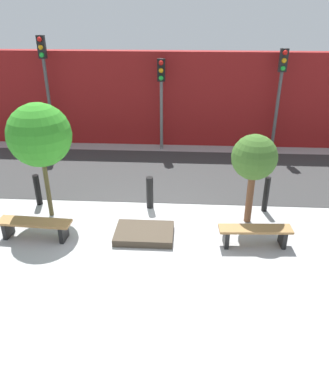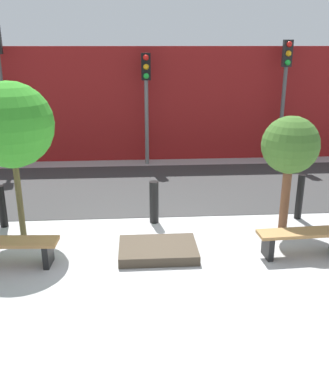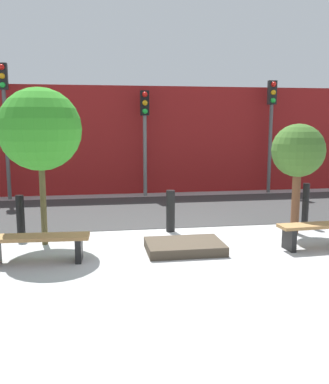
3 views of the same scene
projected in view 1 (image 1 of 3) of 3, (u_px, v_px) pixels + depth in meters
name	position (u px, v px, depth m)	size (l,w,h in m)	color
ground_plane	(145.00, 234.00, 9.27)	(18.00, 18.00, 0.00)	#A6A6A6
road_strip	(157.00, 173.00, 12.58)	(18.00, 4.20, 0.01)	#353535
building_facade	(163.00, 99.00, 14.57)	(16.20, 0.50, 3.56)	maroon
bench_left	(35.00, 226.00, 8.97)	(1.78, 0.51, 0.46)	black
bench_right	(255.00, 233.00, 8.69)	(1.70, 0.48, 0.47)	black
planter_bed	(144.00, 233.00, 9.12)	(1.41, 0.99, 0.18)	#44392D
tree_behind_left_bench	(39.00, 135.00, 9.10)	(1.57, 1.57, 3.03)	#4E4526
tree_behind_right_bench	(254.00, 158.00, 9.03)	(1.12, 1.12, 2.35)	brown
bollard_far_left	(38.00, 190.00, 10.45)	(0.17, 0.17, 0.89)	black
bollard_left	(150.00, 193.00, 10.28)	(0.19, 0.19, 0.92)	black
bollard_center	(266.00, 194.00, 10.09)	(0.15, 0.15, 1.00)	black
traffic_light_west	(45.00, 74.00, 13.67)	(0.28, 0.27, 4.12)	#4C4C4C
traffic_light_mid_west	(161.00, 88.00, 13.65)	(0.28, 0.27, 3.37)	slate
traffic_light_mid_east	(280.00, 83.00, 13.32)	(0.28, 0.27, 3.74)	#505050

